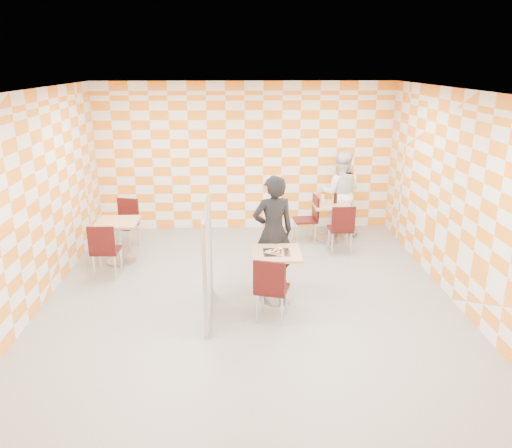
{
  "coord_description": "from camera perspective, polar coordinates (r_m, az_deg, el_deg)",
  "views": [
    {
      "loc": [
        -0.16,
        -6.56,
        3.36
      ],
      "look_at": [
        0.1,
        0.2,
        1.15
      ],
      "focal_mm": 35.0,
      "sensor_mm": 36.0,
      "label": 1
    }
  ],
  "objects": [
    {
      "name": "room_shell",
      "position": [
        7.34,
        -0.89,
        3.42
      ],
      "size": [
        7.0,
        7.0,
        7.0
      ],
      "color": "gray",
      "rests_on": "ground"
    },
    {
      "name": "main_table",
      "position": [
        7.27,
        2.33,
        -4.99
      ],
      "size": [
        0.7,
        0.7,
        0.75
      ],
      "color": "tan",
      "rests_on": "ground"
    },
    {
      "name": "man_white",
      "position": [
        10.14,
        9.63,
        3.51
      ],
      "size": [
        0.94,
        0.79,
        1.7
      ],
      "primitive_type": "imported",
      "rotation": [
        0.0,
        0.0,
        2.94
      ],
      "color": "white",
      "rests_on": "ground"
    },
    {
      "name": "chair_main_front",
      "position": [
        6.63,
        1.69,
        -7.02
      ],
      "size": [
        0.52,
        0.53,
        0.92
      ],
      "color": "#3A0B0B",
      "rests_on": "ground"
    },
    {
      "name": "partition",
      "position": [
        6.76,
        -5.54,
        -4.33
      ],
      "size": [
        0.08,
        1.38,
        1.55
      ],
      "color": "white",
      "rests_on": "ground"
    },
    {
      "name": "empty_table",
      "position": [
        8.95,
        -15.41,
        -1.14
      ],
      "size": [
        0.7,
        0.7,
        0.75
      ],
      "color": "tan",
      "rests_on": "ground"
    },
    {
      "name": "man_dark",
      "position": [
        7.61,
        1.97,
        -0.91
      ],
      "size": [
        0.72,
        0.56,
        1.77
      ],
      "primitive_type": "imported",
      "rotation": [
        0.0,
        0.0,
        3.37
      ],
      "color": "black",
      "rests_on": "ground"
    },
    {
      "name": "chair_empty_far",
      "position": [
        9.63,
        -14.62,
        0.51
      ],
      "size": [
        0.52,
        0.53,
        0.92
      ],
      "color": "#3A0B0B",
      "rests_on": "ground"
    },
    {
      "name": "chair_empty_near",
      "position": [
        8.3,
        -16.97,
        -2.55
      ],
      "size": [
        0.43,
        0.44,
        0.92
      ],
      "color": "#3A0B0B",
      "rests_on": "ground"
    },
    {
      "name": "chair_second_front",
      "position": [
        9.1,
        9.77,
        -0.18
      ],
      "size": [
        0.43,
        0.44,
        0.92
      ],
      "color": "#3A0B0B",
      "rests_on": "ground"
    },
    {
      "name": "sport_bottle",
      "position": [
        9.79,
        7.61,
        3.02
      ],
      "size": [
        0.06,
        0.06,
        0.2
      ],
      "color": "white",
      "rests_on": "second_table"
    },
    {
      "name": "pizza_on_foil",
      "position": [
        7.16,
        2.37,
        -3.14
      ],
      "size": [
        0.4,
        0.4,
        0.04
      ],
      "color": "silver",
      "rests_on": "main_table"
    },
    {
      "name": "soda_bottle",
      "position": [
        9.72,
        9.06,
        2.94
      ],
      "size": [
        0.07,
        0.07,
        0.23
      ],
      "color": "black",
      "rests_on": "second_table"
    },
    {
      "name": "chair_second_side",
      "position": [
        9.63,
        6.19,
        1.0
      ],
      "size": [
        0.47,
        0.46,
        0.92
      ],
      "color": "#3A0B0B",
      "rests_on": "ground"
    },
    {
      "name": "second_table",
      "position": [
        9.76,
        8.56,
        0.92
      ],
      "size": [
        0.7,
        0.7,
        0.75
      ],
      "color": "tan",
      "rests_on": "ground"
    }
  ]
}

